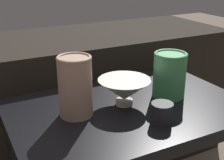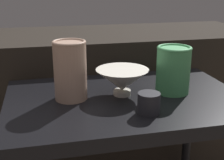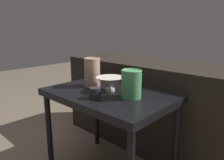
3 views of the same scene
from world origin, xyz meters
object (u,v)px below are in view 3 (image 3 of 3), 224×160
at_px(bowl, 110,83).
at_px(cup, 95,93).
at_px(vase_colorful_right, 131,83).
at_px(vase_textured_left, 92,72).

relative_size(bowl, cup, 2.66).
height_order(vase_colorful_right, cup, vase_colorful_right).
xyz_separation_m(vase_textured_left, cup, (0.20, -0.16, -0.06)).
bearing_deg(vase_textured_left, bowl, -1.55).
distance_m(bowl, cup, 0.16).
relative_size(vase_colorful_right, cup, 2.43).
bearing_deg(cup, vase_textured_left, 141.71).
bearing_deg(vase_colorful_right, vase_textured_left, 177.36).
height_order(vase_textured_left, vase_colorful_right, vase_textured_left).
bearing_deg(bowl, vase_textured_left, 178.45).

